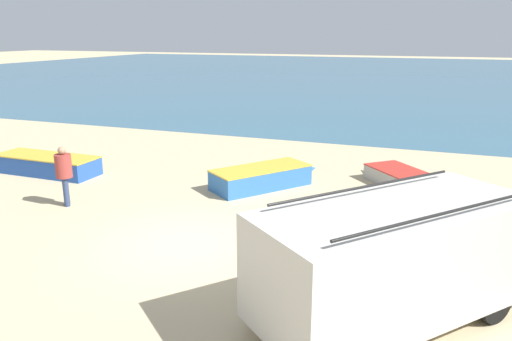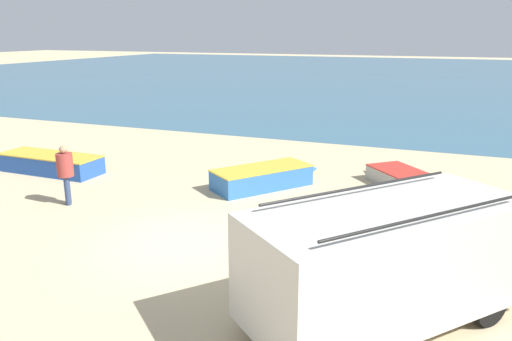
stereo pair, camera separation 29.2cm
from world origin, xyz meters
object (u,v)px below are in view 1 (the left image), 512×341
at_px(parked_van, 395,258).
at_px(fishing_rowboat_0, 265,177).
at_px(fishing_rowboat_1, 43,164).
at_px(fisherman_2, 64,171).
at_px(fishing_rowboat_2, 408,181).

relative_size(parked_van, fishing_rowboat_0, 1.39).
bearing_deg(fishing_rowboat_0, fishing_rowboat_1, 135.32).
bearing_deg(fishing_rowboat_1, fisherman_2, 142.68).
relative_size(fishing_rowboat_0, fisherman_2, 2.11).
relative_size(fishing_rowboat_2, fisherman_2, 2.12).
height_order(fishing_rowboat_0, fishing_rowboat_1, fishing_rowboat_0).
xyz_separation_m(parked_van, fisherman_2, (-9.39, 2.84, -0.12)).
distance_m(fishing_rowboat_2, fisherman_2, 10.47).
bearing_deg(parked_van, fisherman_2, 113.27).
distance_m(parked_van, fishing_rowboat_2, 7.99).
relative_size(fishing_rowboat_0, fishing_rowboat_1, 0.79).
bearing_deg(fishing_rowboat_2, fishing_rowboat_0, 65.47).
bearing_deg(parked_van, fishing_rowboat_1, 107.08).
distance_m(fishing_rowboat_0, fishing_rowboat_1, 8.02).
height_order(fishing_rowboat_2, fisherman_2, fisherman_2).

